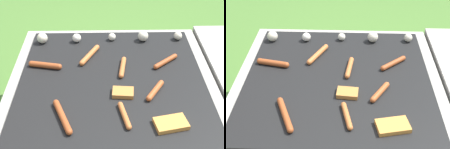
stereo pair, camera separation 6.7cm
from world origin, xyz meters
TOP-DOWN VIEW (x-y plane):
  - ground_plane at (0.00, 0.00)m, footprint 14.00×14.00m
  - grill at (0.00, 0.00)m, footprint 0.98×0.98m
  - sausage_front_right at (0.27, 0.11)m, footprint 0.13×0.12m
  - sausage_front_left at (0.19, -0.11)m, footprint 0.09×0.13m
  - sausage_back_center at (0.05, 0.07)m, footprint 0.04×0.16m
  - sausage_back_left at (0.04, -0.26)m, footprint 0.05×0.15m
  - sausage_front_center at (-0.11, 0.18)m, footprint 0.10×0.17m
  - sausage_back_right at (-0.20, -0.26)m, footprint 0.10×0.19m
  - sausage_mid_left at (-0.32, 0.09)m, footprint 0.17×0.06m
  - bread_slice_left at (0.05, -0.12)m, footprint 0.10×0.07m
  - bread_slice_right at (0.22, -0.31)m, footprint 0.14×0.10m
  - mushroom_row at (-0.03, 0.33)m, footprint 0.80×0.07m

SIDE VIEW (x-z plane):
  - ground_plane at x=0.00m, z-range 0.00..0.00m
  - grill at x=0.00m, z-range 0.00..0.44m
  - bread_slice_left at x=0.05m, z-range 0.44..0.46m
  - bread_slice_right at x=0.22m, z-range 0.44..0.46m
  - sausage_back_left at x=0.04m, z-range 0.44..0.46m
  - sausage_back_center at x=0.05m, z-range 0.44..0.46m
  - sausage_front_right at x=0.27m, z-range 0.44..0.46m
  - sausage_front_left at x=0.19m, z-range 0.44..0.46m
  - sausage_front_center at x=-0.11m, z-range 0.44..0.46m
  - sausage_back_right at x=-0.20m, z-range 0.44..0.46m
  - sausage_mid_left at x=-0.32m, z-range 0.44..0.47m
  - mushroom_row at x=-0.03m, z-range 0.44..0.49m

